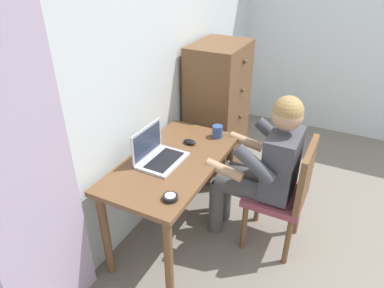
{
  "coord_description": "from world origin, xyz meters",
  "views": [
    {
      "loc": [
        -2.03,
        0.81,
        2.0
      ],
      "look_at": [
        -0.19,
        1.73,
        0.82
      ],
      "focal_mm": 32.37,
      "sensor_mm": 36.0,
      "label": 1
    }
  ],
  "objects_px": {
    "person_seated": "(264,163)",
    "desk_clock": "(170,197)",
    "dresser": "(218,112)",
    "coffee_mug": "(218,131)",
    "chair": "(286,191)",
    "computer_mouse": "(190,142)",
    "laptop": "(158,154)",
    "desk": "(173,173)"
  },
  "relations": [
    {
      "from": "person_seated",
      "to": "desk_clock",
      "type": "xyz_separation_m",
      "value": [
        -0.68,
        0.36,
        0.05
      ]
    },
    {
      "from": "dresser",
      "to": "coffee_mug",
      "type": "distance_m",
      "value": 0.63
    },
    {
      "from": "chair",
      "to": "desk_clock",
      "type": "distance_m",
      "value": 0.9
    },
    {
      "from": "computer_mouse",
      "to": "coffee_mug",
      "type": "bearing_deg",
      "value": -32.37
    },
    {
      "from": "laptop",
      "to": "coffee_mug",
      "type": "height_order",
      "value": "laptop"
    },
    {
      "from": "desk",
      "to": "chair",
      "type": "height_order",
      "value": "chair"
    },
    {
      "from": "dresser",
      "to": "desk_clock",
      "type": "xyz_separation_m",
      "value": [
        -1.4,
        -0.29,
        0.09
      ]
    },
    {
      "from": "dresser",
      "to": "desk_clock",
      "type": "bearing_deg",
      "value": -168.19
    },
    {
      "from": "computer_mouse",
      "to": "desk_clock",
      "type": "bearing_deg",
      "value": -158.7
    },
    {
      "from": "computer_mouse",
      "to": "person_seated",
      "type": "bearing_deg",
      "value": -81.12
    },
    {
      "from": "desk",
      "to": "coffee_mug",
      "type": "xyz_separation_m",
      "value": [
        0.44,
        -0.15,
        0.16
      ]
    },
    {
      "from": "desk",
      "to": "laptop",
      "type": "xyz_separation_m",
      "value": [
        -0.05,
        0.09,
        0.17
      ]
    },
    {
      "from": "desk",
      "to": "computer_mouse",
      "type": "relative_size",
      "value": 11.08
    },
    {
      "from": "coffee_mug",
      "to": "desk_clock",
      "type": "bearing_deg",
      "value": -176.3
    },
    {
      "from": "dresser",
      "to": "desk_clock",
      "type": "distance_m",
      "value": 1.43
    },
    {
      "from": "person_seated",
      "to": "laptop",
      "type": "distance_m",
      "value": 0.74
    },
    {
      "from": "laptop",
      "to": "person_seated",
      "type": "bearing_deg",
      "value": -61.7
    },
    {
      "from": "dresser",
      "to": "desk_clock",
      "type": "height_order",
      "value": "dresser"
    },
    {
      "from": "laptop",
      "to": "computer_mouse",
      "type": "xyz_separation_m",
      "value": [
        0.3,
        -0.09,
        -0.04
      ]
    },
    {
      "from": "desk",
      "to": "chair",
      "type": "bearing_deg",
      "value": -68.3
    },
    {
      "from": "laptop",
      "to": "coffee_mug",
      "type": "relative_size",
      "value": 2.88
    },
    {
      "from": "chair",
      "to": "person_seated",
      "type": "xyz_separation_m",
      "value": [
        0.0,
        0.18,
        0.18
      ]
    },
    {
      "from": "chair",
      "to": "computer_mouse",
      "type": "relative_size",
      "value": 8.83
    },
    {
      "from": "person_seated",
      "to": "computer_mouse",
      "type": "relative_size",
      "value": 12.01
    },
    {
      "from": "chair",
      "to": "coffee_mug",
      "type": "xyz_separation_m",
      "value": [
        0.15,
        0.6,
        0.27
      ]
    },
    {
      "from": "chair",
      "to": "computer_mouse",
      "type": "height_order",
      "value": "chair"
    },
    {
      "from": "dresser",
      "to": "computer_mouse",
      "type": "distance_m",
      "value": 0.78
    },
    {
      "from": "laptop",
      "to": "computer_mouse",
      "type": "distance_m",
      "value": 0.32
    },
    {
      "from": "dresser",
      "to": "computer_mouse",
      "type": "height_order",
      "value": "dresser"
    },
    {
      "from": "dresser",
      "to": "coffee_mug",
      "type": "relative_size",
      "value": 10.7
    },
    {
      "from": "desk",
      "to": "laptop",
      "type": "height_order",
      "value": "laptop"
    },
    {
      "from": "laptop",
      "to": "coffee_mug",
      "type": "distance_m",
      "value": 0.55
    },
    {
      "from": "person_seated",
      "to": "desk_clock",
      "type": "distance_m",
      "value": 0.77
    },
    {
      "from": "chair",
      "to": "coffee_mug",
      "type": "height_order",
      "value": "chair"
    },
    {
      "from": "dresser",
      "to": "computer_mouse",
      "type": "relative_size",
      "value": 12.84
    },
    {
      "from": "chair",
      "to": "desk_clock",
      "type": "bearing_deg",
      "value": 141.23
    },
    {
      "from": "chair",
      "to": "person_seated",
      "type": "distance_m",
      "value": 0.26
    },
    {
      "from": "coffee_mug",
      "to": "laptop",
      "type": "bearing_deg",
      "value": 154.8
    },
    {
      "from": "desk",
      "to": "computer_mouse",
      "type": "xyz_separation_m",
      "value": [
        0.25,
        -0.0,
        0.13
      ]
    },
    {
      "from": "chair",
      "to": "desk_clock",
      "type": "relative_size",
      "value": 9.81
    },
    {
      "from": "person_seated",
      "to": "computer_mouse",
      "type": "distance_m",
      "value": 0.56
    },
    {
      "from": "desk",
      "to": "desk_clock",
      "type": "distance_m",
      "value": 0.45
    }
  ]
}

